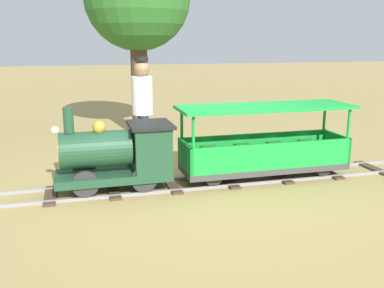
{
  "coord_description": "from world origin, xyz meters",
  "views": [
    {
      "loc": [
        -5.24,
        1.71,
        1.84
      ],
      "look_at": [
        0.0,
        0.3,
        0.55
      ],
      "focal_mm": 40.59,
      "sensor_mm": 36.0,
      "label": 1
    }
  ],
  "objects": [
    {
      "name": "locomotive",
      "position": [
        0.0,
        1.23,
        0.49
      ],
      "size": [
        0.65,
        1.44,
        1.05
      ],
      "color": "#1E472D",
      "rests_on": "ground_plane"
    },
    {
      "name": "conductor_person",
      "position": [
        0.98,
        0.78,
        0.96
      ],
      "size": [
        0.3,
        0.3,
        1.62
      ],
      "color": "#282D47",
      "rests_on": "ground_plane"
    },
    {
      "name": "track",
      "position": [
        0.0,
        0.19,
        0.02
      ],
      "size": [
        0.69,
        6.05,
        0.04
      ],
      "color": "gray",
      "rests_on": "ground_plane"
    },
    {
      "name": "ground_plane",
      "position": [
        0.0,
        0.0,
        0.0
      ],
      "size": [
        60.0,
        60.0,
        0.0
      ],
      "primitive_type": "plane",
      "color": "#A38C51"
    },
    {
      "name": "passenger_car",
      "position": [
        0.0,
        -0.71,
        0.42
      ],
      "size": [
        0.75,
        2.35,
        0.97
      ],
      "color": "#3F3F3F",
      "rests_on": "ground_plane"
    }
  ]
}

